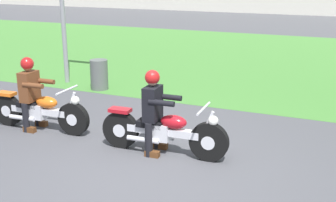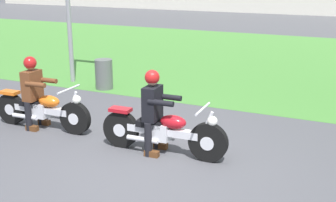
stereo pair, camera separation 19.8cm
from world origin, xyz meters
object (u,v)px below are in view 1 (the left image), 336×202
Objects in this scene: motorcycle_lead at (163,131)px; motorcycle_follow at (40,111)px; rider_lead at (154,105)px; trash_can at (99,75)px; rider_follow at (30,88)px.

motorcycle_follow is (-2.59, 0.11, -0.01)m from motorcycle_lead.
rider_lead reaches higher than trash_can.
trash_can is at bearing 131.47° from rider_lead.
motorcycle_follow is at bearing -79.38° from trash_can.
rider_lead is at bearing -46.05° from trash_can.
trash_can is at bearing 133.09° from motorcycle_lead.
motorcycle_follow is 2.75× the size of trash_can.
rider_lead is 1.01× the size of rider_follow.
rider_follow is at bearing 175.13° from rider_lead.
rider_follow reaches higher than motorcycle_follow.
rider_follow is (-2.76, 0.10, 0.42)m from motorcycle_lead.
trash_can is (-0.39, 2.98, -0.43)m from rider_follow.
motorcycle_lead is at bearing -4.62° from rider_follow.
motorcycle_lead reaches higher than trash_can.
trash_can is (-2.98, 3.09, -0.43)m from rider_lead.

